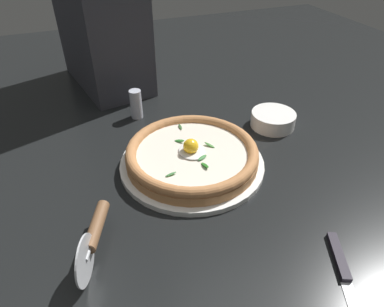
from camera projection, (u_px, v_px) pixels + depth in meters
name	position (u px, v px, depth m)	size (l,w,h in m)	color
ground_plane	(188.00, 181.00, 0.75)	(2.40, 2.40, 0.03)	black
pizza_plate	(192.00, 163.00, 0.77)	(0.32, 0.32, 0.01)	white
pizza	(192.00, 154.00, 0.75)	(0.29, 0.29, 0.06)	#C3824D
side_bowl	(273.00, 119.00, 0.90)	(0.11, 0.11, 0.04)	white
pizza_cutter	(93.00, 235.00, 0.56)	(0.15, 0.07, 0.08)	silver
table_knife	(344.00, 272.00, 0.54)	(0.21, 0.11, 0.01)	silver
pepper_shaker	(136.00, 104.00, 0.92)	(0.03, 0.03, 0.08)	silver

